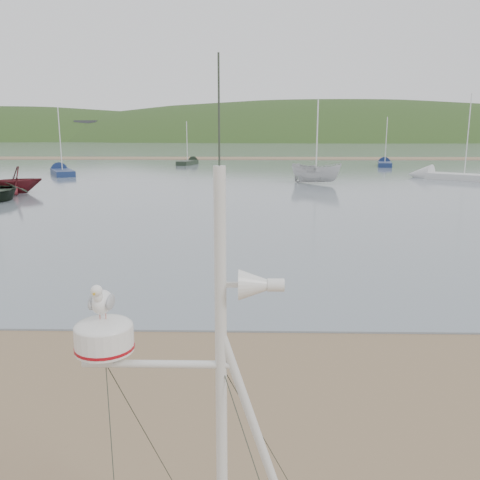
{
  "coord_description": "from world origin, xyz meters",
  "views": [
    {
      "loc": [
        2.13,
        -5.74,
        4.04
      ],
      "look_at": [
        1.98,
        1.0,
        2.58
      ],
      "focal_mm": 38.0,
      "sensor_mm": 36.0,
      "label": 1
    }
  ],
  "objects_px": {
    "boat_red": "(14,168)",
    "sailboat_white_near": "(438,175)",
    "sailboat_blue_near": "(60,171)",
    "sailboat_blue_far": "(384,163)",
    "boat_white": "(317,156)",
    "sailboat_dark_mid": "(191,162)"
  },
  "relations": [
    {
      "from": "boat_red",
      "to": "sailboat_white_near",
      "type": "xyz_separation_m",
      "value": [
        31.37,
        11.08,
        -1.39
      ]
    },
    {
      "from": "boat_white",
      "to": "sailboat_blue_near",
      "type": "height_order",
      "value": "sailboat_blue_near"
    },
    {
      "from": "sailboat_white_near",
      "to": "boat_white",
      "type": "bearing_deg",
      "value": -157.92
    },
    {
      "from": "sailboat_white_near",
      "to": "sailboat_blue_far",
      "type": "distance_m",
      "value": 16.5
    },
    {
      "from": "sailboat_white_near",
      "to": "sailboat_blue_far",
      "type": "xyz_separation_m",
      "value": [
        -0.37,
        16.49,
        0.0
      ]
    },
    {
      "from": "boat_red",
      "to": "sailboat_dark_mid",
      "type": "bearing_deg",
      "value": 130.85
    },
    {
      "from": "sailboat_blue_far",
      "to": "sailboat_white_near",
      "type": "bearing_deg",
      "value": -88.72
    },
    {
      "from": "boat_white",
      "to": "sailboat_blue_near",
      "type": "relative_size",
      "value": 0.64
    },
    {
      "from": "boat_red",
      "to": "sailboat_blue_far",
      "type": "bearing_deg",
      "value": 97.57
    },
    {
      "from": "sailboat_blue_near",
      "to": "sailboat_blue_far",
      "type": "relative_size",
      "value": 1.07
    },
    {
      "from": "sailboat_dark_mid",
      "to": "sailboat_blue_far",
      "type": "height_order",
      "value": "sailboat_blue_far"
    },
    {
      "from": "boat_white",
      "to": "sailboat_dark_mid",
      "type": "xyz_separation_m",
      "value": [
        -12.35,
        23.2,
        -1.85
      ]
    },
    {
      "from": "sailboat_white_near",
      "to": "sailboat_blue_near",
      "type": "xyz_separation_m",
      "value": [
        -34.11,
        4.12,
        0.0
      ]
    },
    {
      "from": "boat_white",
      "to": "sailboat_blue_near",
      "type": "distance_m",
      "value": 24.73
    },
    {
      "from": "boat_white",
      "to": "sailboat_dark_mid",
      "type": "distance_m",
      "value": 26.34
    },
    {
      "from": "boat_red",
      "to": "boat_white",
      "type": "height_order",
      "value": "boat_white"
    },
    {
      "from": "boat_red",
      "to": "sailboat_white_near",
      "type": "relative_size",
      "value": 0.43
    },
    {
      "from": "boat_white",
      "to": "sailboat_dark_mid",
      "type": "height_order",
      "value": "sailboat_dark_mid"
    },
    {
      "from": "sailboat_white_near",
      "to": "sailboat_blue_near",
      "type": "height_order",
      "value": "sailboat_white_near"
    },
    {
      "from": "sailboat_white_near",
      "to": "sailboat_dark_mid",
      "type": "height_order",
      "value": "sailboat_white_near"
    },
    {
      "from": "boat_white",
      "to": "sailboat_blue_near",
      "type": "xyz_separation_m",
      "value": [
        -23.12,
        8.58,
        -1.85
      ]
    },
    {
      "from": "boat_white",
      "to": "sailboat_blue_far",
      "type": "relative_size",
      "value": 0.68
    }
  ]
}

